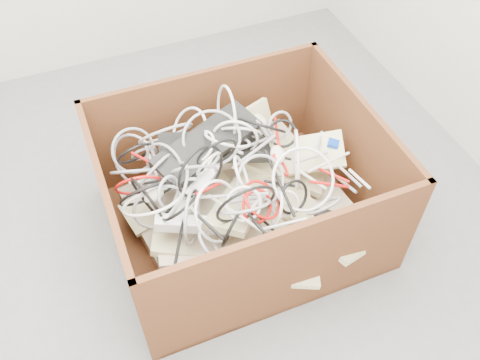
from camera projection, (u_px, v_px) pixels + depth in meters
name	position (u px, v px, depth m)	size (l,w,h in m)	color
ground	(189.00, 245.00, 2.28)	(3.00, 3.00, 0.00)	#565659
cardboard_box	(239.00, 207.00, 2.23)	(1.09, 0.90, 0.56)	#3D1C0F
keyboard_pile	(245.00, 184.00, 2.15)	(0.98, 0.85, 0.37)	beige
mice_scatter	(239.00, 181.00, 2.05)	(0.70, 0.66, 0.21)	beige
power_strip_left	(193.00, 195.00, 2.00)	(0.31, 0.06, 0.04)	white
power_strip_right	(193.00, 224.00, 1.94)	(0.29, 0.06, 0.04)	white
vga_plug	(333.00, 143.00, 2.19)	(0.04, 0.04, 0.02)	#0B33A9
cable_tangle	(211.00, 172.00, 2.02)	(1.01, 0.85, 0.45)	gray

